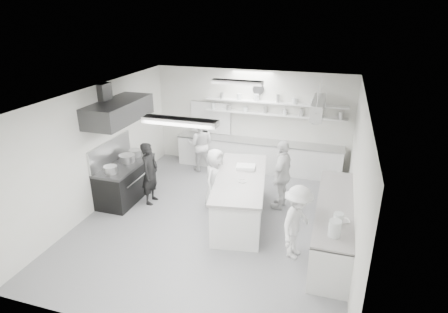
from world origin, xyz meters
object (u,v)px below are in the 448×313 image
(cook_back, at_px, (201,144))
(prep_island, at_px, (240,198))
(back_counter, at_px, (258,156))
(right_counter, at_px, (333,225))
(stove, at_px, (126,182))
(cook_stove, at_px, (150,173))

(cook_back, bearing_deg, prep_island, 116.04)
(back_counter, height_order, cook_back, cook_back)
(cook_back, bearing_deg, right_counter, 131.98)
(stove, bearing_deg, right_counter, -6.52)
(right_counter, bearing_deg, back_counter, 124.65)
(right_counter, xyz_separation_m, cook_back, (-4.01, 2.86, 0.37))
(right_counter, bearing_deg, prep_island, 166.39)
(cook_stove, bearing_deg, prep_island, -93.55)
(stove, relative_size, prep_island, 0.66)
(right_counter, xyz_separation_m, cook_stove, (-4.51, 0.56, 0.34))
(cook_stove, height_order, cook_back, cook_back)
(stove, height_order, right_counter, right_counter)
(stove, relative_size, cook_back, 1.07)
(back_counter, bearing_deg, cook_back, -161.94)
(right_counter, relative_size, cook_back, 1.96)
(stove, relative_size, back_counter, 0.36)
(stove, bearing_deg, cook_stove, -3.03)
(right_counter, height_order, cook_stove, cook_stove)
(prep_island, height_order, cook_back, cook_back)
(stove, height_order, cook_back, cook_back)
(right_counter, bearing_deg, cook_back, 144.48)
(cook_stove, xyz_separation_m, cook_back, (0.50, 2.30, 0.03))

